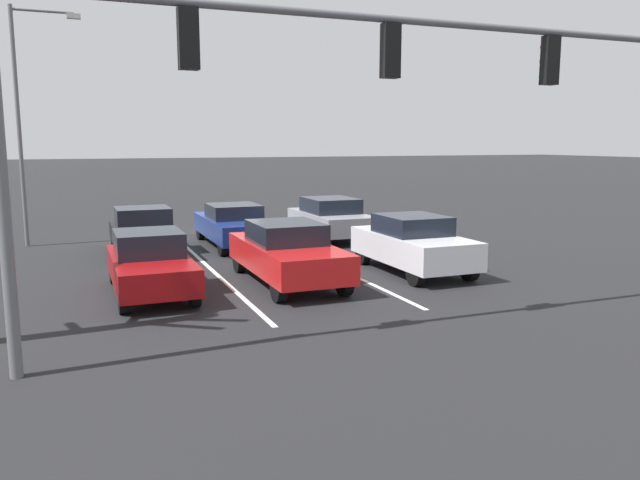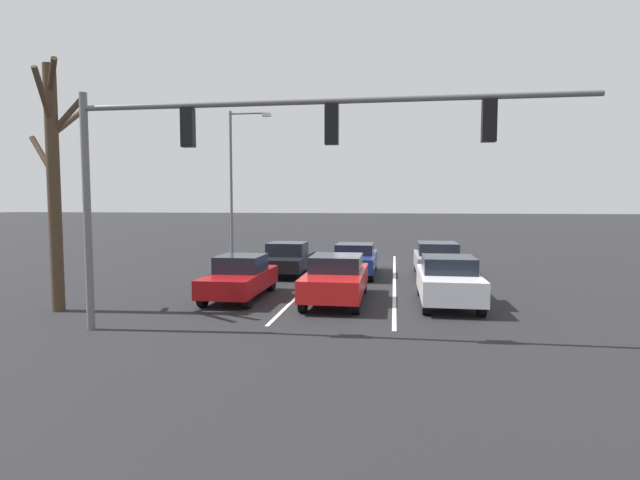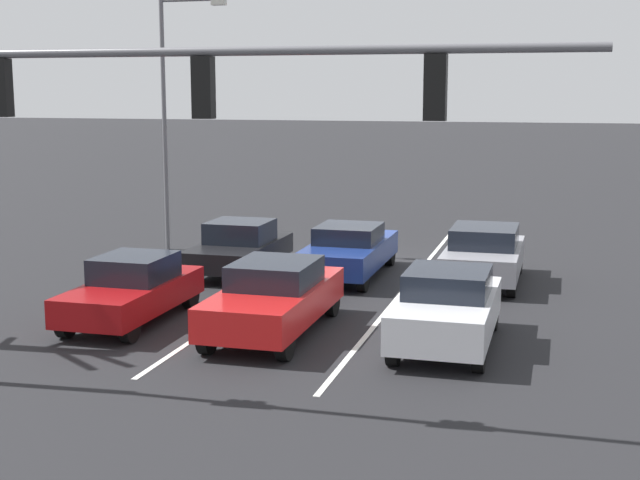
{
  "view_description": "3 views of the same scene",
  "coord_description": "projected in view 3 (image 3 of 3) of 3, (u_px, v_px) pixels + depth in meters",
  "views": [
    {
      "loc": [
        5.24,
        23.19,
        3.59
      ],
      "look_at": [
        -0.41,
        8.97,
        1.17
      ],
      "focal_mm": 35.0,
      "sensor_mm": 36.0,
      "label": 1
    },
    {
      "loc": [
        -1.68,
        24.84,
        3.37
      ],
      "look_at": [
        0.79,
        8.33,
        2.08
      ],
      "focal_mm": 28.0,
      "sensor_mm": 36.0,
      "label": 2
    },
    {
      "loc": [
        -5.62,
        25.9,
        5.16
      ],
      "look_at": [
        -0.51,
        7.37,
        1.91
      ],
      "focal_mm": 50.0,
      "sensor_mm": 36.0,
      "label": 3
    }
  ],
  "objects": [
    {
      "name": "car_black_rightlane_second",
      "position": [
        240.0,
        247.0,
        25.22
      ],
      "size": [
        1.9,
        4.14,
        1.5
      ],
      "color": "black",
      "rests_on": "ground_plane"
    },
    {
      "name": "car_gray_leftlane_second",
      "position": [
        484.0,
        254.0,
        23.96
      ],
      "size": [
        1.94,
        4.25,
        1.54
      ],
      "color": "gray",
      "rests_on": "ground_plane"
    },
    {
      "name": "ground_plane",
      "position": [
        368.0,
        262.0,
        26.95
      ],
      "size": [
        240.0,
        240.0,
        0.0
      ],
      "primitive_type": "plane",
      "color": "black"
    },
    {
      "name": "car_navy_midlane_second",
      "position": [
        349.0,
        250.0,
        24.82
      ],
      "size": [
        1.89,
        4.79,
        1.45
      ],
      "color": "navy",
      "rests_on": "ground_plane"
    },
    {
      "name": "car_silver_leftlane_front",
      "position": [
        447.0,
        308.0,
        18.0
      ],
      "size": [
        1.86,
        4.21,
        1.58
      ],
      "color": "silver",
      "rests_on": "ground_plane"
    },
    {
      "name": "lane_stripe_center_divider",
      "position": [
        285.0,
        279.0,
        24.57
      ],
      "size": [
        0.12,
        17.96,
        0.01
      ],
      "primitive_type": "cube",
      "color": "silver",
      "rests_on": "ground_plane"
    },
    {
      "name": "lane_stripe_left_divider",
      "position": [
        407.0,
        286.0,
        23.67
      ],
      "size": [
        0.12,
        17.96,
        0.01
      ],
      "primitive_type": "cube",
      "color": "silver",
      "rests_on": "ground_plane"
    },
    {
      "name": "car_red_midlane_front",
      "position": [
        274.0,
        297.0,
        18.97
      ],
      "size": [
        1.88,
        4.75,
        1.57
      ],
      "color": "red",
      "rests_on": "ground_plane"
    },
    {
      "name": "car_maroon_rightlane_front",
      "position": [
        132.0,
        289.0,
        19.96
      ],
      "size": [
        1.73,
        4.21,
        1.49
      ],
      "color": "maroon",
      "rests_on": "ground_plane"
    },
    {
      "name": "traffic_signal_gantry",
      "position": [
        82.0,
        120.0,
        14.38
      ],
      "size": [
        12.47,
        0.37,
        6.14
      ],
      "color": "slate",
      "rests_on": "ground_plane"
    },
    {
      "name": "street_lamp_right_shoulder",
      "position": [
        171.0,
        105.0,
        28.28
      ],
      "size": [
        2.22,
        0.24,
        8.05
      ],
      "color": "slate",
      "rests_on": "ground_plane"
    }
  ]
}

